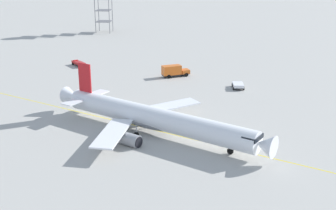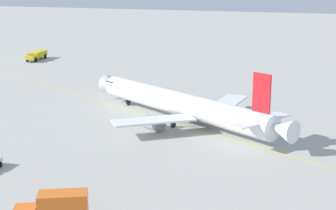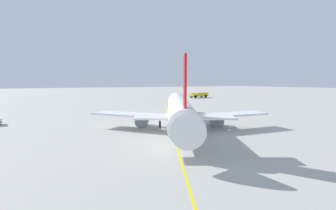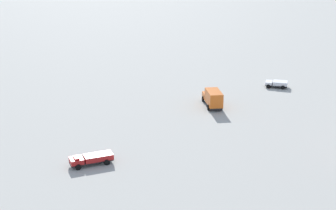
# 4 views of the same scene
# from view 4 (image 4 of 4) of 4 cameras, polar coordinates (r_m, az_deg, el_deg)

# --- Properties ---
(ops_pickup_truck) EXTENTS (5.34, 5.15, 1.41)m
(ops_pickup_truck) POSITION_cam_4_polar(r_m,az_deg,el_deg) (63.31, -9.13, -6.37)
(ops_pickup_truck) COLOR #232326
(ops_pickup_truck) RESTS_ON ground_plane
(pushback_tug_truck) EXTENTS (4.47, 3.00, 1.30)m
(pushback_tug_truck) POSITION_cam_4_polar(r_m,az_deg,el_deg) (99.22, 12.88, 2.53)
(pushback_tug_truck) COLOR #232326
(pushback_tug_truck) RESTS_ON ground_plane
(catering_truck_truck) EXTENTS (5.46, 7.66, 3.10)m
(catering_truck_truck) POSITION_cam_4_polar(r_m,az_deg,el_deg) (84.91, 5.39, 0.86)
(catering_truck_truck) COLOR #232326
(catering_truck_truck) RESTS_ON ground_plane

